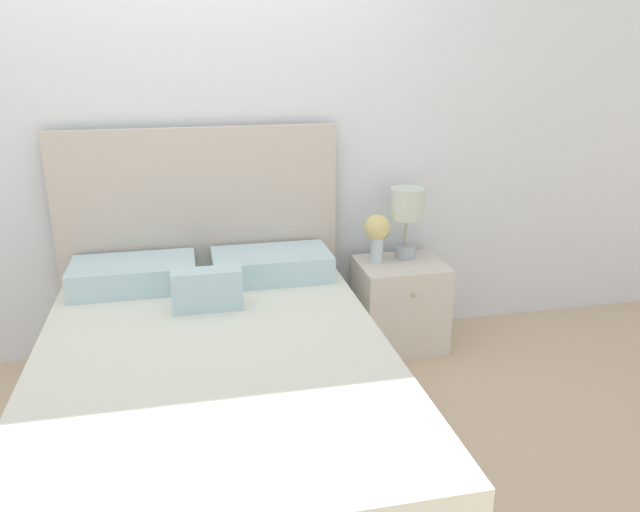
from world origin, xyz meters
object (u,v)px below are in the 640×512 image
object	(u,v)px
nightstand	(399,304)
table_lamp	(407,211)
flower_vase	(378,232)
bed	(215,385)

from	to	relation	value
nightstand	table_lamp	world-z (taller)	table_lamp
table_lamp	flower_vase	size ratio (longest dim) A/B	1.48
nightstand	flower_vase	distance (m)	0.46
bed	nightstand	world-z (taller)	bed
table_lamp	flower_vase	world-z (taller)	table_lamp
bed	table_lamp	world-z (taller)	bed
bed	table_lamp	size ratio (longest dim) A/B	5.07
nightstand	flower_vase	size ratio (longest dim) A/B	1.84
table_lamp	nightstand	bearing A→B (deg)	-121.59
flower_vase	nightstand	bearing A→B (deg)	-17.98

